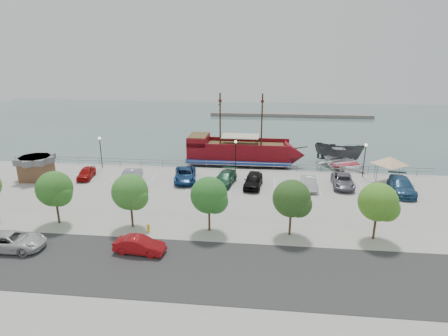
# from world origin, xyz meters

# --- Properties ---
(ground) EXTENTS (160.00, 160.00, 0.00)m
(ground) POSITION_xyz_m (0.00, 0.00, -1.00)
(ground) COLOR #486561
(land_slab) EXTENTS (100.00, 58.00, 1.20)m
(land_slab) POSITION_xyz_m (0.00, -21.00, -0.60)
(land_slab) COLOR #A0A098
(land_slab) RESTS_ON ground
(street) EXTENTS (100.00, 8.00, 0.04)m
(street) POSITION_xyz_m (0.00, -16.00, 0.01)
(street) COLOR #353535
(street) RESTS_ON land_slab
(sidewalk) EXTENTS (100.00, 4.00, 0.05)m
(sidewalk) POSITION_xyz_m (0.00, -10.00, 0.01)
(sidewalk) COLOR #A3A191
(sidewalk) RESTS_ON land_slab
(seawall_railing) EXTENTS (50.00, 0.06, 1.00)m
(seawall_railing) POSITION_xyz_m (0.00, 7.80, 0.53)
(seawall_railing) COLOR slate
(seawall_railing) RESTS_ON land_slab
(far_shore) EXTENTS (40.00, 3.00, 0.80)m
(far_shore) POSITION_xyz_m (10.00, 55.00, -0.60)
(far_shore) COLOR gray
(far_shore) RESTS_ON ground
(pirate_ship) EXTENTS (17.32, 5.03, 10.89)m
(pirate_ship) POSITION_xyz_m (1.22, 13.16, 0.82)
(pirate_ship) COLOR maroon
(pirate_ship) RESTS_ON ground
(patrol_boat) EXTENTS (7.63, 4.93, 2.77)m
(patrol_boat) POSITION_xyz_m (14.62, 15.46, 0.38)
(patrol_boat) COLOR #44474A
(patrol_boat) RESTS_ON ground
(speedboat) EXTENTS (8.45, 9.69, 1.68)m
(speedboat) POSITION_xyz_m (14.94, 11.29, -0.16)
(speedboat) COLOR white
(speedboat) RESTS_ON ground
(dock_west) EXTENTS (7.15, 3.13, 0.39)m
(dock_west) POSITION_xyz_m (-13.41, 9.20, -0.80)
(dock_west) COLOR gray
(dock_west) RESTS_ON ground
(dock_mid) EXTENTS (7.28, 2.44, 0.41)m
(dock_mid) POSITION_xyz_m (7.27, 9.20, -0.79)
(dock_mid) COLOR slate
(dock_mid) RESTS_ON ground
(dock_east) EXTENTS (7.24, 2.84, 0.40)m
(dock_east) POSITION_xyz_m (15.96, 9.20, -0.80)
(dock_east) COLOR slate
(dock_east) RESTS_ON ground
(shed) EXTENTS (3.73, 3.73, 2.90)m
(shed) POSITION_xyz_m (-24.00, 1.25, 1.54)
(shed) COLOR brown
(shed) RESTS_ON land_slab
(canopy_tent) EXTENTS (5.25, 5.25, 3.69)m
(canopy_tent) POSITION_xyz_m (18.47, 4.76, 3.21)
(canopy_tent) COLOR slate
(canopy_tent) RESTS_ON land_slab
(street_van) EXTENTS (5.37, 2.72, 1.46)m
(street_van) POSITION_xyz_m (-16.26, -14.85, 0.73)
(street_van) COLOR silver
(street_van) RESTS_ON street
(street_sedan) EXTENTS (4.17, 1.80, 1.34)m
(street_sedan) POSITION_xyz_m (-5.91, -14.29, 0.67)
(street_sedan) COLOR #A41015
(street_sedan) RESTS_ON street
(fire_hydrant) EXTENTS (0.26, 0.26, 0.76)m
(fire_hydrant) POSITION_xyz_m (-6.28, -10.80, 0.41)
(fire_hydrant) COLOR yellow
(fire_hydrant) RESTS_ON sidewalk
(lamp_post_left) EXTENTS (0.36, 0.36, 4.28)m
(lamp_post_left) POSITION_xyz_m (-18.00, 6.50, 2.94)
(lamp_post_left) COLOR black
(lamp_post_left) RESTS_ON land_slab
(lamp_post_mid) EXTENTS (0.36, 0.36, 4.28)m
(lamp_post_mid) POSITION_xyz_m (0.00, 6.50, 2.94)
(lamp_post_mid) COLOR black
(lamp_post_mid) RESTS_ON land_slab
(lamp_post_right) EXTENTS (0.36, 0.36, 4.28)m
(lamp_post_right) POSITION_xyz_m (16.00, 6.50, 2.94)
(lamp_post_right) COLOR black
(lamp_post_right) RESTS_ON land_slab
(tree_b) EXTENTS (3.30, 3.20, 5.00)m
(tree_b) POSITION_xyz_m (-14.85, -10.07, 3.30)
(tree_b) COLOR #473321
(tree_b) RESTS_ON sidewalk
(tree_c) EXTENTS (3.30, 3.20, 5.00)m
(tree_c) POSITION_xyz_m (-7.85, -10.07, 3.30)
(tree_c) COLOR #473321
(tree_c) RESTS_ON sidewalk
(tree_d) EXTENTS (3.30, 3.20, 5.00)m
(tree_d) POSITION_xyz_m (-0.85, -10.07, 3.30)
(tree_d) COLOR #473321
(tree_d) RESTS_ON sidewalk
(tree_e) EXTENTS (3.30, 3.20, 5.00)m
(tree_e) POSITION_xyz_m (6.15, -10.07, 3.30)
(tree_e) COLOR #473321
(tree_e) RESTS_ON sidewalk
(tree_f) EXTENTS (3.30, 3.20, 5.00)m
(tree_f) POSITION_xyz_m (13.15, -10.07, 3.30)
(tree_f) COLOR #473321
(tree_f) RESTS_ON sidewalk
(parked_car_a) EXTENTS (2.18, 4.15, 1.35)m
(parked_car_a) POSITION_xyz_m (-18.19, 2.25, 0.67)
(parked_car_a) COLOR #A00E0C
(parked_car_a) RESTS_ON land_slab
(parked_car_b) EXTENTS (1.64, 4.68, 1.54)m
(parked_car_b) POSITION_xyz_m (-12.17, 1.21, 0.77)
(parked_car_b) COLOR #9195A2
(parked_car_b) RESTS_ON land_slab
(parked_car_c) EXTENTS (3.47, 5.87, 1.53)m
(parked_car_c) POSITION_xyz_m (-5.81, 2.63, 0.77)
(parked_car_c) COLOR navy
(parked_car_c) RESTS_ON land_slab
(parked_car_d) EXTENTS (2.86, 5.27, 1.45)m
(parked_car_d) POSITION_xyz_m (-0.88, 2.04, 0.72)
(parked_car_d) COLOR #23593A
(parked_car_d) RESTS_ON land_slab
(parked_car_e) EXTENTS (2.38, 4.96, 1.64)m
(parked_car_e) POSITION_xyz_m (2.47, 1.44, 0.82)
(parked_car_e) COLOR black
(parked_car_e) RESTS_ON land_slab
(parked_car_f) EXTENTS (1.70, 4.23, 1.37)m
(parked_car_f) POSITION_xyz_m (8.89, 1.57, 0.68)
(parked_car_f) COLOR silver
(parked_car_f) RESTS_ON land_slab
(parked_car_g) EXTENTS (2.68, 5.21, 1.41)m
(parked_car_g) POSITION_xyz_m (12.82, 2.60, 0.70)
(parked_car_g) COLOR slate
(parked_car_g) RESTS_ON land_slab
(parked_car_h) EXTENTS (2.89, 5.91, 1.66)m
(parked_car_h) POSITION_xyz_m (18.95, 1.34, 0.83)
(parked_car_h) COLOR #265077
(parked_car_h) RESTS_ON land_slab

